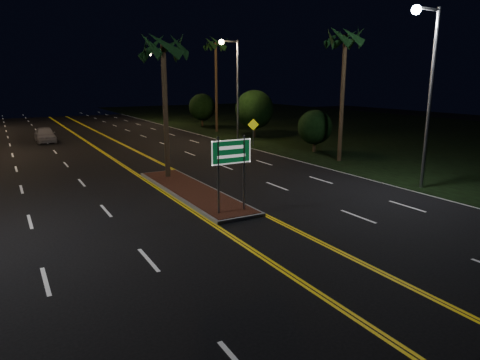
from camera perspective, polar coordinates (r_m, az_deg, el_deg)
ground at (r=15.86m, az=3.70°, el=-7.36°), size 120.00×120.00×0.00m
grass_right at (r=53.73m, az=16.18°, el=6.74°), size 40.00×110.00×0.01m
median_island at (r=21.76m, az=-6.40°, el=-1.47°), size 2.25×10.25×0.17m
highway_sign at (r=17.54m, az=-1.17°, el=2.82°), size 1.80×0.08×3.20m
streetlight_right_near at (r=23.67m, az=23.65°, el=12.35°), size 1.91×0.44×9.00m
streetlight_right_mid at (r=39.20m, az=-0.82°, el=13.33°), size 1.91×0.44×9.00m
streetlight_right_far at (r=57.56m, az=-10.66°, el=13.06°), size 1.91×0.44×9.00m
palm_median at (r=24.38m, az=-10.24°, el=17.03°), size 2.40×2.40×8.30m
palm_right_near at (r=30.60m, az=13.88°, el=17.80°), size 2.40×2.40×9.30m
palm_right_far at (r=47.44m, az=-3.26°, el=17.50°), size 2.40×2.40×10.30m
shrub_near at (r=34.35m, az=9.96°, el=6.95°), size 2.70×2.70×3.30m
shrub_mid at (r=42.72m, az=1.93°, el=9.38°), size 3.78×3.78×4.62m
shrub_far at (r=53.26m, az=-5.08°, el=9.67°), size 3.24×3.24×3.96m
car_near at (r=43.18m, az=-24.58°, el=5.70°), size 2.12×4.92×1.64m
warning_sign at (r=36.84m, az=1.77°, el=6.87°), size 0.95×0.31×2.34m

